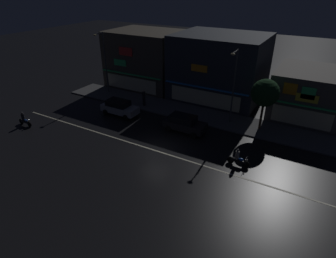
% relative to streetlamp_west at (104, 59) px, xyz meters
% --- Properties ---
extents(ground_plane, '(140.00, 140.00, 0.00)m').
position_rel_streetlamp_west_xyz_m(ground_plane, '(13.42, -9.22, -4.71)').
color(ground_plane, black).
extents(lane_divider_stripe, '(33.64, 0.16, 0.01)m').
position_rel_streetlamp_west_xyz_m(lane_divider_stripe, '(13.42, -9.22, -4.70)').
color(lane_divider_stripe, beige).
rests_on(lane_divider_stripe, ground).
extents(sidewalk_far, '(35.41, 4.19, 0.14)m').
position_rel_streetlamp_west_xyz_m(sidewalk_far, '(13.42, -0.40, -4.64)').
color(sidewalk_far, '#4C4C4F').
rests_on(sidewalk_far, ground).
extents(storefront_left_block, '(9.80, 7.89, 7.63)m').
position_rel_streetlamp_west_xyz_m(storefront_left_block, '(2.80, 5.56, -0.89)').
color(storefront_left_block, '#4C443A').
rests_on(storefront_left_block, ground).
extents(storefront_center_block, '(7.15, 8.41, 5.16)m').
position_rel_streetlamp_west_xyz_m(storefront_center_block, '(24.05, 5.81, -2.13)').
color(storefront_center_block, '#56514C').
rests_on(storefront_center_block, ground).
extents(storefront_right_block, '(10.84, 9.10, 7.94)m').
position_rel_streetlamp_west_xyz_m(storefront_right_block, '(13.42, 6.17, -0.74)').
color(storefront_right_block, '#2D333D').
rests_on(storefront_right_block, ground).
extents(streetlamp_west, '(0.44, 1.64, 7.82)m').
position_rel_streetlamp_west_xyz_m(streetlamp_west, '(0.00, 0.00, 0.00)').
color(streetlamp_west, '#47494C').
rests_on(streetlamp_west, sidewalk_far).
extents(streetlamp_mid, '(0.44, 1.64, 7.65)m').
position_rel_streetlamp_west_xyz_m(streetlamp_mid, '(17.41, -0.68, -0.09)').
color(streetlamp_mid, '#47494C').
rests_on(streetlamp_mid, sidewalk_far).
extents(pedestrian_on_sidewalk, '(0.35, 0.35, 1.93)m').
position_rel_streetlamp_west_xyz_m(pedestrian_on_sidewalk, '(6.90, -1.32, -3.66)').
color(pedestrian_on_sidewalk, '#232328').
rests_on(pedestrian_on_sidewalk, sidewalk_far).
extents(street_tree, '(2.69, 2.69, 5.22)m').
position_rel_streetlamp_west_xyz_m(street_tree, '(20.57, -0.51, -0.71)').
color(street_tree, '#473323').
rests_on(street_tree, sidewalk_far).
extents(parked_car_near_kerb, '(4.30, 1.98, 1.67)m').
position_rel_streetlamp_west_xyz_m(parked_car_near_kerb, '(13.98, -4.58, -3.84)').
color(parked_car_near_kerb, black).
rests_on(parked_car_near_kerb, ground).
extents(parked_car_trailing, '(4.30, 1.98, 1.67)m').
position_rel_streetlamp_west_xyz_m(parked_car_trailing, '(5.78, -4.62, -3.84)').
color(parked_car_trailing, '#9EA0A5').
rests_on(parked_car_trailing, ground).
extents(motorcycle_lead, '(1.90, 0.60, 1.52)m').
position_rel_streetlamp_west_xyz_m(motorcycle_lead, '(20.54, -7.73, -4.07)').
color(motorcycle_lead, black).
rests_on(motorcycle_lead, ground).
extents(motorcycle_following, '(1.90, 0.60, 1.52)m').
position_rel_streetlamp_west_xyz_m(motorcycle_following, '(-1.18, -11.79, -4.07)').
color(motorcycle_following, black).
rests_on(motorcycle_following, ground).
extents(traffic_cone, '(0.36, 0.36, 0.55)m').
position_rel_streetlamp_west_xyz_m(traffic_cone, '(13.10, -3.63, -4.43)').
color(traffic_cone, orange).
rests_on(traffic_cone, ground).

